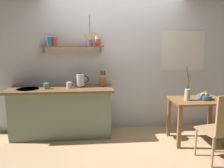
{
  "coord_description": "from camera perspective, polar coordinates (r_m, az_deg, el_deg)",
  "views": [
    {
      "loc": [
        -0.48,
        -3.78,
        1.71
      ],
      "look_at": [
        -0.1,
        0.25,
        0.95
      ],
      "focal_mm": 37.52,
      "sensor_mm": 36.0,
      "label": 1
    }
  ],
  "objects": [
    {
      "name": "fruit_bowl",
      "position": [
        4.23,
        21.61,
        -2.77
      ],
      "size": [
        0.24,
        0.24,
        0.13
      ],
      "color": "#51759E",
      "rests_on": "dining_table"
    },
    {
      "name": "dining_table",
      "position": [
        4.21,
        19.92,
        -5.43
      ],
      "size": [
        0.87,
        0.6,
        0.73
      ],
      "color": "brown",
      "rests_on": "ground_plane"
    },
    {
      "name": "twig_vase",
      "position": [
        4.04,
        17.9,
        -2.37
      ],
      "size": [
        0.09,
        0.09,
        0.56
      ],
      "color": "#B7B2A8",
      "rests_on": "dining_table"
    },
    {
      "name": "kitchen_counter",
      "position": [
        4.32,
        -12.16,
        -6.59
      ],
      "size": [
        1.83,
        0.63,
        0.89
      ],
      "color": "gray",
      "rests_on": "ground_plane"
    },
    {
      "name": "ground_plane",
      "position": [
        4.18,
        1.74,
        -13.54
      ],
      "size": [
        14.0,
        14.0,
        0.0
      ],
      "primitive_type": "plane",
      "color": "tan"
    },
    {
      "name": "dining_chair_near",
      "position": [
        3.62,
        24.93,
        -9.27
      ],
      "size": [
        0.49,
        0.5,
        1.0
      ],
      "color": "tan",
      "rests_on": "ground_plane"
    },
    {
      "name": "wall_shelf",
      "position": [
        4.28,
        -9.38,
        9.71
      ],
      "size": [
        1.13,
        0.2,
        0.33
      ],
      "color": "brown"
    },
    {
      "name": "coffee_mug_spare",
      "position": [
        4.15,
        -10.37,
        -0.24
      ],
      "size": [
        0.13,
        0.09,
        0.11
      ],
      "color": "white",
      "rests_on": "kitchen_counter"
    },
    {
      "name": "pendant_lamp",
      "position": [
        3.98,
        -5.4,
        11.32
      ],
      "size": [
        0.28,
        0.28,
        0.42
      ],
      "color": "black"
    },
    {
      "name": "electric_kettle",
      "position": [
        4.22,
        -7.68,
        0.83
      ],
      "size": [
        0.26,
        0.17,
        0.25
      ],
      "color": "black",
      "rests_on": "kitchen_counter"
    },
    {
      "name": "coffee_mug_by_sink",
      "position": [
        4.18,
        -15.71,
        -0.46
      ],
      "size": [
        0.13,
        0.09,
        0.1
      ],
      "color": "slate",
      "rests_on": "kitchen_counter"
    },
    {
      "name": "knife_block",
      "position": [
        4.24,
        -2.24,
        0.97
      ],
      "size": [
        0.12,
        0.16,
        0.29
      ],
      "color": "#9E6B3D",
      "rests_on": "kitchen_counter"
    },
    {
      "name": "back_wall",
      "position": [
        4.49,
        3.43,
        6.04
      ],
      "size": [
        6.8,
        0.11,
        2.7
      ],
      "color": "silver",
      "rests_on": "ground_plane"
    }
  ]
}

